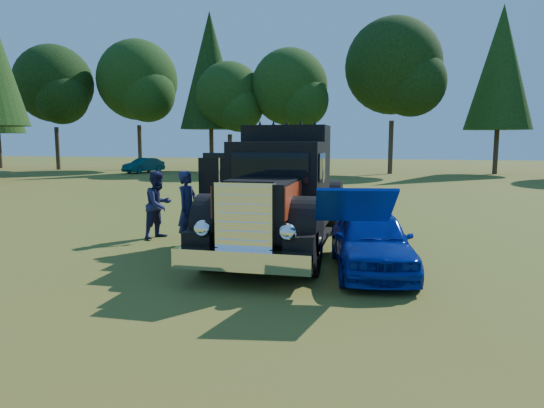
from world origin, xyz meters
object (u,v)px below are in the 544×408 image
(spectator_far, at_px, (159,205))
(hotrod_coupe, at_px, (371,240))
(diamond_t_truck, at_px, (280,197))
(spectator_near, at_px, (188,208))
(distant_teal_car, at_px, (144,165))

(spectator_far, bearing_deg, hotrod_coupe, -92.12)
(diamond_t_truck, bearing_deg, spectator_near, -179.77)
(spectator_far, bearing_deg, distant_teal_car, 46.72)
(hotrod_coupe, height_order, distant_teal_car, hotrod_coupe)
(distant_teal_car, bearing_deg, spectator_far, -43.74)
(spectator_near, relative_size, distant_teal_car, 0.52)
(spectator_near, xyz_separation_m, distant_teal_car, (-14.12, 24.92, -0.35))
(hotrod_coupe, height_order, spectator_far, hotrod_coupe)
(diamond_t_truck, xyz_separation_m, spectator_far, (-3.47, 0.70, -0.37))
(hotrod_coupe, bearing_deg, spectator_near, 162.62)
(spectator_near, bearing_deg, hotrod_coupe, -96.64)
(spectator_near, height_order, distant_teal_car, spectator_near)
(hotrod_coupe, xyz_separation_m, spectator_far, (-5.66, 2.13, 0.27))
(diamond_t_truck, relative_size, spectator_near, 3.79)
(hotrod_coupe, bearing_deg, distant_teal_car, 125.31)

